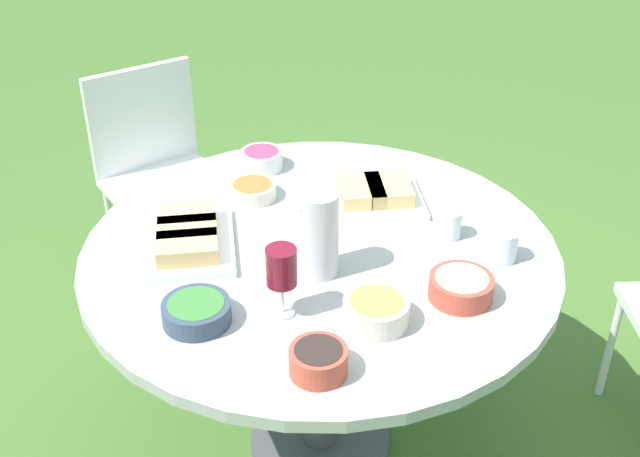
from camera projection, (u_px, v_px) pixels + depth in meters
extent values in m
plane|color=#446B2B|center=(320.00, 441.00, 2.65)|extent=(40.00, 40.00, 0.00)
cylinder|color=#4C4C51|center=(320.00, 439.00, 2.65)|extent=(0.46, 0.46, 0.02)
cylinder|color=#4C4C51|center=(320.00, 354.00, 2.45)|extent=(0.11, 0.11, 0.72)
cylinder|color=#9EA399|center=(320.00, 252.00, 2.25)|extent=(1.33, 1.33, 0.03)
cylinder|color=silver|center=(610.00, 346.00, 2.73)|extent=(0.03, 0.03, 0.43)
cube|color=silver|center=(168.00, 188.00, 3.18)|extent=(0.55, 0.53, 0.04)
cube|color=silver|center=(142.00, 118.00, 3.19)|extent=(0.43, 0.16, 0.42)
cylinder|color=silver|center=(148.00, 274.00, 3.08)|extent=(0.03, 0.03, 0.43)
cylinder|color=silver|center=(237.00, 243.00, 3.26)|extent=(0.03, 0.03, 0.43)
cylinder|color=silver|center=(112.00, 231.00, 3.34)|extent=(0.03, 0.03, 0.43)
cylinder|color=silver|center=(197.00, 205.00, 3.53)|extent=(0.03, 0.03, 0.43)
cylinder|color=silver|center=(319.00, 234.00, 2.07)|extent=(0.10, 0.10, 0.24)
cone|color=silver|center=(302.00, 203.00, 2.01)|extent=(0.03, 0.03, 0.03)
cylinder|color=silver|center=(283.00, 313.00, 1.98)|extent=(0.06, 0.06, 0.01)
cylinder|color=silver|center=(282.00, 298.00, 1.96)|extent=(0.01, 0.01, 0.09)
cylinder|color=maroon|center=(281.00, 267.00, 1.91)|extent=(0.08, 0.08, 0.10)
cube|color=white|center=(361.00, 200.00, 2.44)|extent=(0.41, 0.31, 0.02)
cube|color=tan|center=(389.00, 190.00, 2.43)|extent=(0.16, 0.18, 0.04)
cube|color=tan|center=(362.00, 191.00, 2.42)|extent=(0.16, 0.18, 0.04)
cube|color=white|center=(188.00, 244.00, 2.23)|extent=(0.30, 0.37, 0.02)
cube|color=tan|center=(187.00, 248.00, 2.15)|extent=(0.18, 0.14, 0.05)
cube|color=tan|center=(187.00, 233.00, 2.21)|extent=(0.18, 0.14, 0.05)
cube|color=tan|center=(187.00, 219.00, 2.28)|extent=(0.18, 0.14, 0.05)
cylinder|color=beige|center=(376.00, 312.00, 1.94)|extent=(0.16, 0.16, 0.06)
cylinder|color=#E0C147|center=(376.00, 305.00, 1.93)|extent=(0.13, 0.13, 0.03)
cylinder|color=#334256|center=(197.00, 312.00, 1.95)|extent=(0.17, 0.17, 0.05)
cylinder|color=#387533|center=(196.00, 307.00, 1.94)|extent=(0.14, 0.14, 0.02)
cylinder|color=#B74733|center=(318.00, 361.00, 1.79)|extent=(0.13, 0.13, 0.06)
cylinder|color=#2D231E|center=(318.00, 354.00, 1.78)|extent=(0.11, 0.11, 0.03)
cylinder|color=white|center=(262.00, 159.00, 2.62)|extent=(0.14, 0.14, 0.06)
cylinder|color=#D6385B|center=(261.00, 155.00, 2.61)|extent=(0.11, 0.11, 0.03)
cylinder|color=#B74733|center=(461.00, 288.00, 2.03)|extent=(0.16, 0.16, 0.06)
cylinder|color=silver|center=(462.00, 282.00, 2.02)|extent=(0.13, 0.13, 0.03)
cylinder|color=beige|center=(253.00, 191.00, 2.46)|extent=(0.15, 0.15, 0.04)
cylinder|color=#CC662D|center=(252.00, 187.00, 2.45)|extent=(0.12, 0.12, 0.02)
cylinder|color=silver|center=(450.00, 224.00, 2.26)|extent=(0.07, 0.07, 0.08)
cylinder|color=silver|center=(504.00, 246.00, 2.16)|extent=(0.07, 0.07, 0.09)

